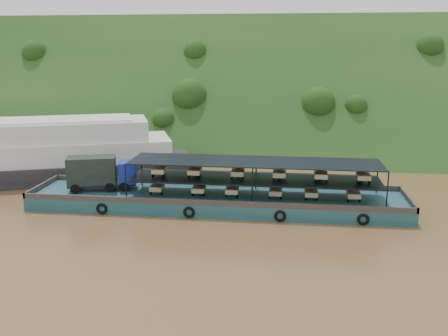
# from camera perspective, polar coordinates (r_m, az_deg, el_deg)

# --- Properties ---
(ground) EXTENTS (160.00, 160.00, 0.00)m
(ground) POSITION_cam_1_polar(r_m,az_deg,el_deg) (46.67, 1.98, -4.76)
(ground) COLOR brown
(ground) RESTS_ON ground
(hillside) EXTENTS (140.00, 39.60, 39.60)m
(hillside) POSITION_cam_1_polar(r_m,az_deg,el_deg) (81.55, 4.31, 3.19)
(hillside) COLOR #143613
(hillside) RESTS_ON ground
(cargo_barge) EXTENTS (35.00, 7.18, 4.54)m
(cargo_barge) POSITION_cam_1_polar(r_m,az_deg,el_deg) (47.20, -1.79, -3.12)
(cargo_barge) COLOR #153E4C
(cargo_barge) RESTS_ON ground
(passenger_ferry) EXTENTS (34.90, 19.89, 6.90)m
(passenger_ferry) POSITION_cam_1_polar(r_m,az_deg,el_deg) (60.34, -20.17, 1.58)
(passenger_ferry) COLOR black
(passenger_ferry) RESTS_ON ground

